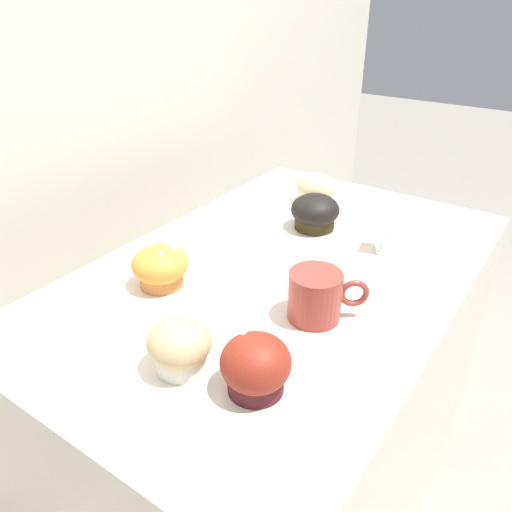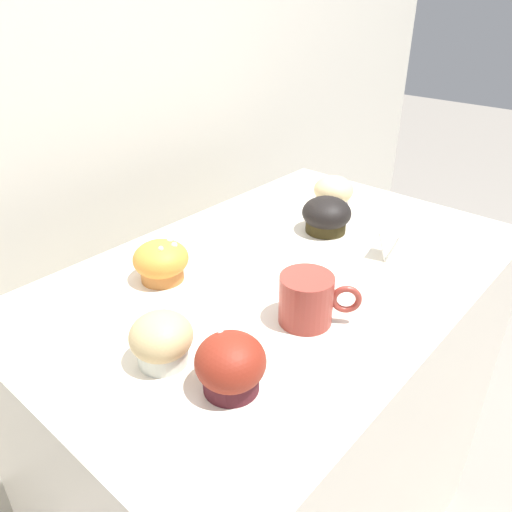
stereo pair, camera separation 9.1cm
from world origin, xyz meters
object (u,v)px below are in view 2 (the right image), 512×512
object	(u,v)px
muffin_front_center	(326,216)
muffin_front_left	(162,340)
muffin_back_left	(161,262)
coffee_cup	(307,298)
muffin_front_right	(333,192)
muffin_back_right	(231,365)

from	to	relation	value
muffin_front_center	muffin_front_left	xyz separation A→B (m)	(-0.51, -0.07, 0.00)
muffin_back_left	muffin_front_left	bearing A→B (deg)	-129.25
muffin_back_left	coffee_cup	world-z (taller)	coffee_cup
muffin_front_left	coffee_cup	distance (m)	0.24
coffee_cup	muffin_front_right	bearing A→B (deg)	28.49
muffin_front_center	muffin_front_left	bearing A→B (deg)	-172.74
muffin_back_right	muffin_front_left	distance (m)	0.12
muffin_back_right	muffin_back_left	bearing A→B (deg)	67.33
muffin_back_left	muffin_front_right	size ratio (longest dim) A/B	1.06
muffin_front_center	coffee_cup	world-z (taller)	coffee_cup
muffin_back_left	muffin_back_right	distance (m)	0.32
muffin_front_center	muffin_front_left	size ratio (longest dim) A/B	1.17
coffee_cup	muffin_front_center	bearing A→B (deg)	28.93
muffin_back_left	coffee_cup	bearing A→B (deg)	-75.84
muffin_front_left	muffin_back_left	bearing A→B (deg)	50.75
muffin_back_right	muffin_front_left	size ratio (longest dim) A/B	1.05
muffin_front_left	muffin_front_right	distance (m)	0.66
muffin_front_center	muffin_front_right	distance (m)	0.15
muffin_front_right	muffin_back_left	bearing A→B (deg)	174.75
muffin_front_right	muffin_front_center	bearing A→B (deg)	-152.51
muffin_back_left	muffin_back_right	bearing A→B (deg)	-112.67
muffin_front_center	muffin_back_left	size ratio (longest dim) A/B	1.06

